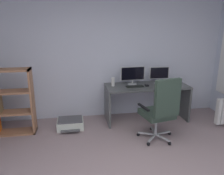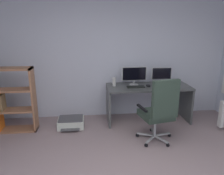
# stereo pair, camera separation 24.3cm
# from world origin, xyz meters

# --- Properties ---
(wall_back) EXTENTS (5.02, 0.10, 2.62)m
(wall_back) POSITION_xyz_m (0.00, 2.70, 1.31)
(wall_back) COLOR silver
(wall_back) RESTS_ON ground
(desk) EXTENTS (1.65, 0.67, 0.74)m
(desk) POSITION_xyz_m (0.79, 2.27, 0.55)
(desk) COLOR #494C4C
(desk) RESTS_ON ground
(monitor_main) EXTENTS (0.51, 0.18, 0.37)m
(monitor_main) POSITION_xyz_m (0.51, 2.38, 0.96)
(monitor_main) COLOR #B2B5B7
(monitor_main) RESTS_ON desk
(monitor_secondary) EXTENTS (0.41, 0.18, 0.35)m
(monitor_secondary) POSITION_xyz_m (1.07, 2.38, 0.94)
(monitor_secondary) COLOR #B2B5B7
(monitor_secondary) RESTS_ON desk
(keyboard) EXTENTS (0.35, 0.14, 0.02)m
(keyboard) POSITION_xyz_m (0.51, 2.19, 0.75)
(keyboard) COLOR black
(keyboard) RESTS_ON desk
(computer_mouse) EXTENTS (0.06, 0.10, 0.03)m
(computer_mouse) POSITION_xyz_m (0.77, 2.22, 0.76)
(computer_mouse) COLOR black
(computer_mouse) RESTS_ON desk
(desktop_speaker) EXTENTS (0.07, 0.07, 0.17)m
(desktop_speaker) POSITION_xyz_m (0.10, 2.33, 0.82)
(desktop_speaker) COLOR silver
(desktop_speaker) RESTS_ON desk
(office_chair) EXTENTS (0.63, 0.67, 1.12)m
(office_chair) POSITION_xyz_m (0.72, 1.35, 0.59)
(office_chair) COLOR #B7BABC
(office_chair) RESTS_ON ground
(bookshelf) EXTENTS (0.95, 0.29, 1.19)m
(bookshelf) POSITION_xyz_m (-2.00, 2.08, 0.57)
(bookshelf) COLOR #A36D4B
(bookshelf) RESTS_ON ground
(printer) EXTENTS (0.49, 0.45, 0.19)m
(printer) POSITION_xyz_m (-0.77, 2.11, 0.09)
(printer) COLOR silver
(printer) RESTS_ON ground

